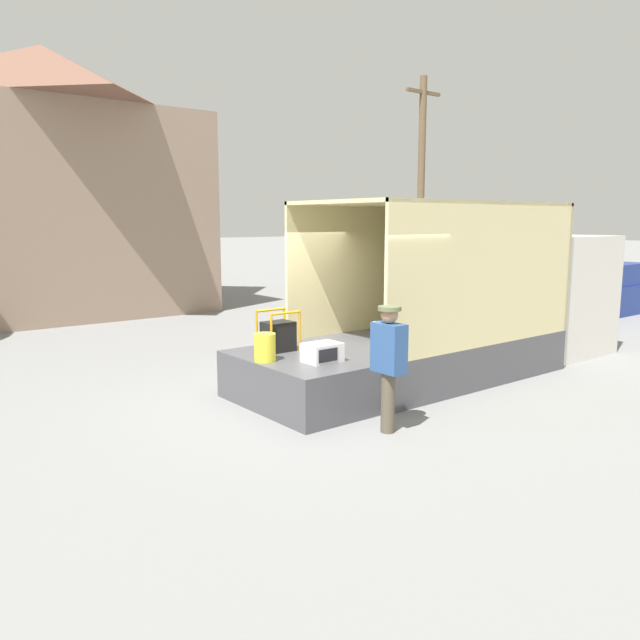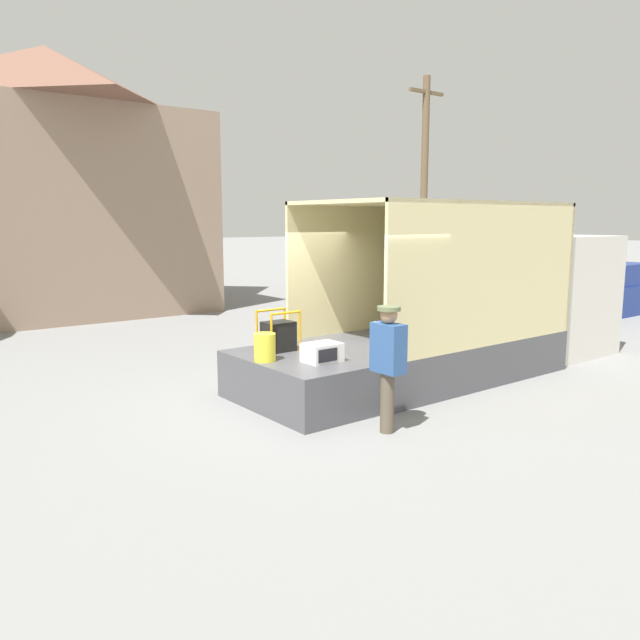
# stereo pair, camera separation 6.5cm
# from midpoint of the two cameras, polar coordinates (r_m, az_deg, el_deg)

# --- Properties ---
(ground_plane) EXTENTS (160.00, 160.00, 0.00)m
(ground_plane) POSITION_cam_midpoint_polar(r_m,az_deg,el_deg) (9.67, 0.80, -7.08)
(ground_plane) COLOR gray
(box_truck) EXTENTS (6.70, 2.39, 3.00)m
(box_truck) POSITION_cam_midpoint_polar(r_m,az_deg,el_deg) (12.39, 15.66, 0.87)
(box_truck) COLOR silver
(box_truck) RESTS_ON ground
(tailgate_deck) EXTENTS (1.34, 2.27, 0.72)m
(tailgate_deck) POSITION_cam_midpoint_polar(r_m,az_deg,el_deg) (9.18, -2.46, -5.64)
(tailgate_deck) COLOR #4C4C51
(tailgate_deck) RESTS_ON ground
(microwave) EXTENTS (0.51, 0.39, 0.27)m
(microwave) POSITION_cam_midpoint_polar(r_m,az_deg,el_deg) (8.79, 0.00, -2.99)
(microwave) COLOR white
(microwave) RESTS_ON tailgate_deck
(portable_generator) EXTENTS (0.55, 0.44, 0.63)m
(portable_generator) POSITION_cam_midpoint_polar(r_m,az_deg,el_deg) (9.54, -3.97, -1.42)
(portable_generator) COLOR black
(portable_generator) RESTS_ON tailgate_deck
(orange_bucket) EXTENTS (0.31, 0.31, 0.40)m
(orange_bucket) POSITION_cam_midpoint_polar(r_m,az_deg,el_deg) (8.86, -5.28, -2.50)
(orange_bucket) COLOR yellow
(orange_bucket) RESTS_ON tailgate_deck
(worker_person) EXTENTS (0.29, 0.44, 1.64)m
(worker_person) POSITION_cam_midpoint_polar(r_m,az_deg,el_deg) (7.93, 6.07, -3.32)
(worker_person) COLOR brown
(worker_person) RESTS_ON ground
(pickup_truck_blue) EXTENTS (5.22, 1.97, 1.46)m
(pickup_truck_blue) POSITION_cam_midpoint_polar(r_m,az_deg,el_deg) (19.65, 23.28, 2.25)
(pickup_truck_blue) COLOR navy
(pickup_truck_blue) RESTS_ON ground
(house_backdrop) EXTENTS (7.72, 8.04, 7.78)m
(house_backdrop) POSITION_cam_midpoint_polar(r_m,az_deg,el_deg) (20.99, -23.62, 11.82)
(house_backdrop) COLOR gray
(house_backdrop) RESTS_ON ground
(utility_pole) EXTENTS (1.80, 0.28, 8.16)m
(utility_pole) POSITION_cam_midpoint_polar(r_m,az_deg,el_deg) (25.33, 9.16, 12.47)
(utility_pole) COLOR brown
(utility_pole) RESTS_ON ground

